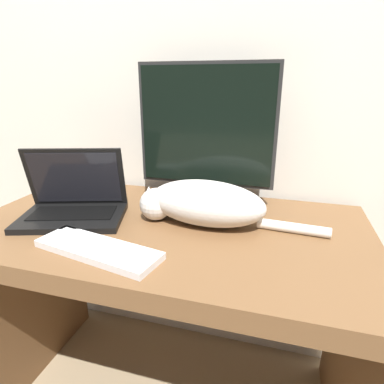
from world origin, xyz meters
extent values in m
cube|color=silver|center=(0.00, 0.77, 1.30)|extent=(6.40, 0.06, 2.60)
cube|color=brown|center=(0.00, 0.35, 0.75)|extent=(1.30, 0.71, 0.06)
cube|color=brown|center=(-0.61, 0.35, 0.36)|extent=(0.04, 0.65, 0.72)
cube|color=brown|center=(0.61, 0.35, 0.36)|extent=(0.04, 0.65, 0.72)
cylinder|color=#282828|center=(0.07, 0.59, 0.79)|extent=(0.21, 0.21, 0.02)
cylinder|color=#282828|center=(0.07, 0.59, 0.83)|extent=(0.04, 0.04, 0.07)
cube|color=#282828|center=(0.07, 0.59, 1.07)|extent=(0.51, 0.02, 0.44)
cube|color=black|center=(0.07, 0.58, 1.07)|extent=(0.48, 0.01, 0.42)
cube|color=black|center=(-0.31, 0.29, 0.79)|extent=(0.39, 0.31, 0.02)
cube|color=black|center=(-0.32, 0.31, 0.80)|extent=(0.30, 0.20, 0.00)
cube|color=black|center=(-0.34, 0.37, 0.91)|extent=(0.34, 0.16, 0.22)
cube|color=black|center=(-0.34, 0.37, 0.90)|extent=(0.30, 0.14, 0.19)
cube|color=white|center=(-0.11, 0.13, 0.79)|extent=(0.38, 0.18, 0.02)
cube|color=#B3B3B3|center=(-0.11, 0.13, 0.80)|extent=(0.35, 0.16, 0.00)
ellipsoid|color=silver|center=(0.13, 0.39, 0.85)|extent=(0.40, 0.21, 0.15)
ellipsoid|color=white|center=(0.14, 0.39, 0.89)|extent=(0.18, 0.15, 0.06)
sphere|color=silver|center=(-0.05, 0.38, 0.83)|extent=(0.11, 0.11, 0.11)
cone|color=white|center=(-0.07, 0.39, 0.88)|extent=(0.03, 0.03, 0.03)
cone|color=white|center=(-0.02, 0.38, 0.88)|extent=(0.03, 0.03, 0.03)
cylinder|color=white|center=(0.40, 0.40, 0.79)|extent=(0.22, 0.05, 0.03)
camera|label=1|loc=(0.35, -0.55, 1.22)|focal=30.00mm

